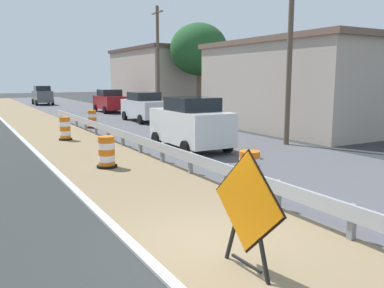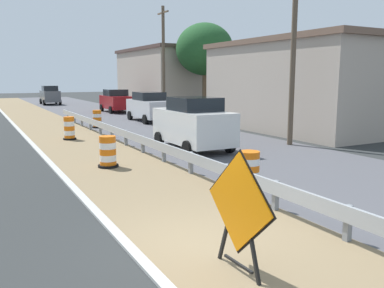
# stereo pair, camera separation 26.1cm
# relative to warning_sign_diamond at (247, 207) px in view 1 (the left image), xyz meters

# --- Properties ---
(ground_plane) EXTENTS (160.00, 160.00, 0.00)m
(ground_plane) POSITION_rel_warning_sign_diamond_xyz_m (0.09, 0.94, -1.06)
(ground_plane) COLOR #2B2D2D
(median_dirt_strip) EXTENTS (3.78, 120.00, 0.01)m
(median_dirt_strip) POSITION_rel_warning_sign_diamond_xyz_m (0.78, 0.94, -1.05)
(median_dirt_strip) COLOR #7F6B4C
(median_dirt_strip) RESTS_ON ground
(curb_near_edge) EXTENTS (0.20, 120.00, 0.11)m
(curb_near_edge) POSITION_rel_warning_sign_diamond_xyz_m (-1.21, 0.94, -1.05)
(curb_near_edge) COLOR #ADADA8
(curb_near_edge) RESTS_ON ground
(guardrail_median) EXTENTS (0.18, 51.23, 0.71)m
(guardrail_median) POSITION_rel_warning_sign_diamond_xyz_m (2.43, -0.00, -0.54)
(guardrail_median) COLOR #999EA3
(guardrail_median) RESTS_ON ground
(warning_sign_diamond) EXTENTS (0.10, 1.68, 1.98)m
(warning_sign_diamond) POSITION_rel_warning_sign_diamond_xyz_m (0.00, 0.00, 0.00)
(warning_sign_diamond) COLOR black
(warning_sign_diamond) RESTS_ON ground
(traffic_barrel_nearest) EXTENTS (0.75, 0.75, 0.97)m
(traffic_barrel_nearest) POSITION_rel_warning_sign_diamond_xyz_m (3.32, 4.17, -0.62)
(traffic_barrel_nearest) COLOR orange
(traffic_barrel_nearest) RESTS_ON ground
(traffic_barrel_close) EXTENTS (0.70, 0.70, 1.07)m
(traffic_barrel_close) POSITION_rel_warning_sign_diamond_xyz_m (0.46, 8.33, -0.57)
(traffic_barrel_close) COLOR orange
(traffic_barrel_close) RESTS_ON ground
(traffic_barrel_mid) EXTENTS (0.63, 0.63, 1.13)m
(traffic_barrel_mid) POSITION_rel_warning_sign_diamond_xyz_m (0.63, 15.26, -0.54)
(traffic_barrel_mid) COLOR orange
(traffic_barrel_mid) RESTS_ON ground
(traffic_barrel_far) EXTENTS (0.64, 0.64, 1.08)m
(traffic_barrel_far) POSITION_rel_warning_sign_diamond_xyz_m (3.15, 19.30, -0.57)
(traffic_barrel_far) COLOR orange
(traffic_barrel_far) RESTS_ON ground
(car_lead_near_lane) EXTENTS (2.21, 4.32, 2.22)m
(car_lead_near_lane) POSITION_rel_warning_sign_diamond_xyz_m (4.68, 9.96, 0.05)
(car_lead_near_lane) COLOR silver
(car_lead_near_lane) RESTS_ON ground
(car_trailing_near_lane) EXTENTS (2.23, 4.74, 2.03)m
(car_trailing_near_lane) POSITION_rel_warning_sign_diamond_xyz_m (7.42, 21.18, -0.04)
(car_trailing_near_lane) COLOR silver
(car_trailing_near_lane) RESTS_ON ground
(car_lead_far_lane) EXTENTS (1.98, 4.03, 2.12)m
(car_lead_far_lane) POSITION_rel_warning_sign_diamond_xyz_m (4.37, 43.00, -0.00)
(car_lead_far_lane) COLOR #4C5156
(car_lead_far_lane) RESTS_ON ground
(car_mid_far_lane) EXTENTS (2.14, 4.14, 2.00)m
(car_mid_far_lane) POSITION_rel_warning_sign_diamond_xyz_m (7.77, 29.66, -0.06)
(car_mid_far_lane) COLOR maroon
(car_mid_far_lane) RESTS_ON ground
(roadside_shop_near) EXTENTS (7.24, 11.49, 5.17)m
(roadside_shop_near) POSITION_rel_warning_sign_diamond_xyz_m (13.80, 12.84, 1.54)
(roadside_shop_near) COLOR #AD9E8E
(roadside_shop_near) RESTS_ON ground
(roadside_shop_far) EXTENTS (7.76, 11.91, 5.85)m
(roadside_shop_far) POSITION_rel_warning_sign_diamond_xyz_m (14.34, 32.03, 1.88)
(roadside_shop_far) COLOR #AD9E8E
(roadside_shop_far) RESTS_ON ground
(utility_pole_near) EXTENTS (0.24, 1.80, 8.00)m
(utility_pole_near) POSITION_rel_warning_sign_diamond_xyz_m (9.13, 8.88, 3.10)
(utility_pole_near) COLOR brown
(utility_pole_near) RESTS_ON ground
(utility_pole_mid) EXTENTS (0.24, 1.80, 8.43)m
(utility_pole_mid) POSITION_rel_warning_sign_diamond_xyz_m (9.90, 24.22, 3.32)
(utility_pole_mid) COLOR brown
(utility_pole_mid) RESTS_ON ground
(tree_roadside) EXTENTS (4.73, 4.73, 7.46)m
(tree_roadside) POSITION_rel_warning_sign_diamond_xyz_m (13.70, 24.39, 4.26)
(tree_roadside) COLOR brown
(tree_roadside) RESTS_ON ground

